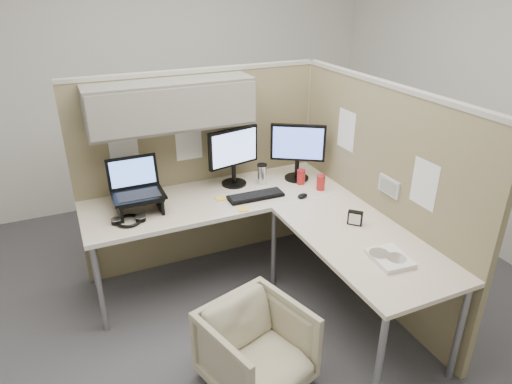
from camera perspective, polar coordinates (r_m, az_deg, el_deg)
name	(u,v)px	position (r m, az deg, el deg)	size (l,w,h in m)	color
ground	(257,311)	(3.51, 0.19, -14.60)	(4.50, 4.50, 0.00)	#403F45
partition_back	(188,141)	(3.59, -8.47, 6.31)	(2.00, 0.36, 1.63)	#8B7E5B
partition_right	(374,194)	(3.43, 14.51, -0.21)	(0.07, 2.03, 1.63)	#8B7E5B
desk	(266,219)	(3.26, 1.29, -3.37)	(2.00, 1.98, 0.73)	beige
office_chair	(257,345)	(2.83, 0.07, -18.63)	(0.55, 0.52, 0.57)	#C2B89A
monitor_left	(233,152)	(3.59, -2.83, 4.98)	(0.44, 0.20, 0.47)	black
monitor_right	(298,147)	(3.70, 5.24, 5.57)	(0.39, 0.26, 0.47)	black
laptop_station	(137,193)	(3.32, -14.61, -0.07)	(0.36, 0.30, 0.37)	black
keyboard	(256,196)	(3.46, -0.05, -0.51)	(0.43, 0.14, 0.02)	black
mouse	(303,196)	(3.48, 5.84, -0.47)	(0.09, 0.06, 0.03)	black
travel_mug	(262,174)	(3.67, 0.76, 2.28)	(0.08, 0.08, 0.17)	silver
soda_can_green	(321,182)	(3.61, 8.09, 1.19)	(0.07, 0.07, 0.12)	#B21E1E
soda_can_silver	(301,177)	(3.69, 5.65, 1.89)	(0.07, 0.07, 0.12)	#B21E1E
sticky_note_b	(244,209)	(3.29, -1.54, -2.16)	(0.08, 0.08, 0.01)	yellow
sticky_note_d	(221,198)	(3.45, -4.46, -0.80)	(0.08, 0.08, 0.01)	yellow
headphones	(129,221)	(3.23, -15.63, -3.46)	(0.23, 0.21, 0.03)	black
paper_stack	(390,258)	(2.83, 16.37, -7.94)	(0.22, 0.27, 0.03)	white
desk_clock	(355,218)	(3.14, 12.29, -3.20)	(0.10, 0.10, 0.10)	black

